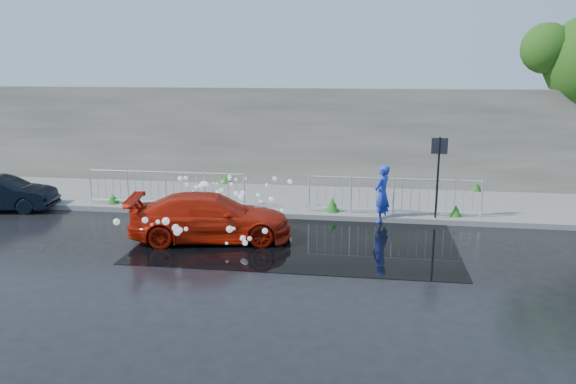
% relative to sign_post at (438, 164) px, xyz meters
% --- Properties ---
extents(ground, '(90.00, 90.00, 0.00)m').
position_rel_sign_post_xyz_m(ground, '(-4.20, -3.10, -1.72)').
color(ground, black).
rests_on(ground, ground).
extents(pavement, '(30.00, 4.00, 0.15)m').
position_rel_sign_post_xyz_m(pavement, '(-4.20, 1.90, -1.65)').
color(pavement, slate).
rests_on(pavement, ground).
extents(curb, '(30.00, 0.25, 0.16)m').
position_rel_sign_post_xyz_m(curb, '(-4.20, -0.10, -1.64)').
color(curb, slate).
rests_on(curb, ground).
extents(retaining_wall, '(30.00, 0.60, 3.50)m').
position_rel_sign_post_xyz_m(retaining_wall, '(-4.20, 4.10, 0.18)').
color(retaining_wall, '#545146').
rests_on(retaining_wall, pavement).
extents(puddle, '(8.00, 5.00, 0.01)m').
position_rel_sign_post_xyz_m(puddle, '(-3.70, -2.10, -1.72)').
color(puddle, black).
rests_on(puddle, ground).
extents(sign_post, '(0.45, 0.06, 2.50)m').
position_rel_sign_post_xyz_m(sign_post, '(0.00, 0.00, 0.00)').
color(sign_post, black).
rests_on(sign_post, ground).
extents(railing_left, '(5.05, 0.05, 1.10)m').
position_rel_sign_post_xyz_m(railing_left, '(-8.20, 0.25, -0.99)').
color(railing_left, silver).
rests_on(railing_left, pavement).
extents(railing_right, '(5.05, 0.05, 1.10)m').
position_rel_sign_post_xyz_m(railing_right, '(-1.20, 0.25, -0.99)').
color(railing_right, silver).
rests_on(railing_right, pavement).
extents(weeds, '(12.17, 3.93, 0.43)m').
position_rel_sign_post_xyz_m(weeds, '(-4.22, 1.41, -1.40)').
color(weeds, '#245215').
rests_on(weeds, pavement).
extents(water_spray, '(3.62, 5.38, 1.11)m').
position_rel_sign_post_xyz_m(water_spray, '(-6.15, -1.56, -0.99)').
color(water_spray, white).
rests_on(water_spray, ground).
extents(red_car, '(4.42, 2.43, 1.21)m').
position_rel_sign_post_xyz_m(red_car, '(-5.98, -2.45, -1.12)').
color(red_car, '#AC1706').
rests_on(red_car, ground).
extents(dark_car, '(3.41, 1.64, 1.08)m').
position_rel_sign_post_xyz_m(dark_car, '(-13.30, -0.50, -1.18)').
color(dark_car, black).
rests_on(dark_car, ground).
extents(person, '(0.64, 0.73, 1.69)m').
position_rel_sign_post_xyz_m(person, '(-1.55, -0.10, -0.88)').
color(person, '#263AC1').
rests_on(person, ground).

